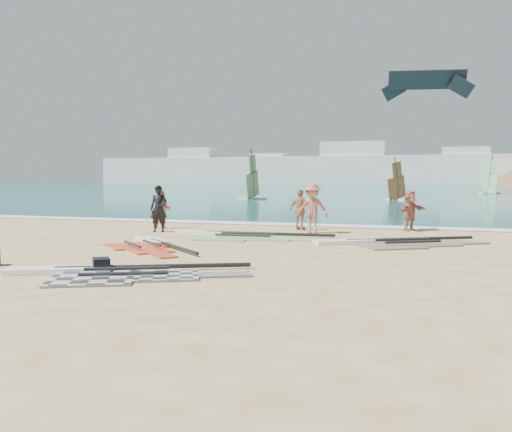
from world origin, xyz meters
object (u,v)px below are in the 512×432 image
(rig_orange, at_px, (388,243))
(beachgoer_mid, at_px, (312,208))
(rig_green, at_px, (236,236))
(beachgoer_left, at_px, (162,210))
(rig_red, at_px, (149,245))
(beachgoer_right, at_px, (410,211))
(rig_grey, at_px, (106,273))
(beachgoer_back, at_px, (300,210))
(gear_bag_far, at_px, (101,265))
(person_wetsuit, at_px, (159,209))

(rig_orange, height_order, beachgoer_mid, beachgoer_mid)
(rig_green, relative_size, rig_orange, 1.08)
(beachgoer_left, bearing_deg, rig_red, -83.02)
(beachgoer_left, distance_m, beachgoer_right, 10.52)
(rig_red, bearing_deg, rig_grey, -28.39)
(rig_grey, distance_m, beachgoer_back, 12.25)
(rig_orange, bearing_deg, beachgoer_left, 133.06)
(rig_green, height_order, gear_bag_far, gear_bag_far)
(person_wetsuit, bearing_deg, beachgoer_mid, 2.86)
(gear_bag_far, height_order, beachgoer_back, beachgoer_back)
(beachgoer_right, bearing_deg, rig_orange, -152.93)
(rig_orange, relative_size, gear_bag_far, 10.67)
(rig_grey, height_order, rig_green, rig_green)
(rig_orange, xyz_separation_m, beachgoer_mid, (-3.25, 2.80, 0.94))
(rig_grey, bearing_deg, rig_red, 82.50)
(rig_grey, distance_m, rig_red, 5.34)
(beachgoer_mid, bearing_deg, beachgoer_left, 179.75)
(rig_green, bearing_deg, beachgoer_right, 33.28)
(person_wetsuit, bearing_deg, gear_bag_far, -81.20)
(rig_orange, bearing_deg, beachgoer_mid, 107.73)
(person_wetsuit, height_order, beachgoer_right, person_wetsuit)
(beachgoer_right, bearing_deg, rig_red, 168.18)
(rig_red, xyz_separation_m, gear_bag_far, (1.32, -4.66, 0.11))
(person_wetsuit, distance_m, beachgoer_mid, 6.18)
(rig_orange, height_order, rig_red, rig_orange)
(gear_bag_far, relative_size, beachgoer_left, 0.32)
(beachgoer_right, bearing_deg, beachgoer_back, 134.77)
(beachgoer_back, relative_size, beachgoer_right, 1.01)
(rig_green, bearing_deg, rig_grey, -93.28)
(rig_red, distance_m, beachgoer_mid, 7.16)
(rig_red, relative_size, beachgoer_mid, 2.20)
(rig_red, relative_size, beachgoer_left, 2.65)
(rig_orange, distance_m, beachgoer_back, 5.75)
(person_wetsuit, relative_size, beachgoer_back, 1.11)
(gear_bag_far, bearing_deg, beachgoer_mid, 75.66)
(beachgoer_mid, bearing_deg, gear_bag_far, -105.20)
(gear_bag_far, bearing_deg, rig_grey, -44.57)
(beachgoer_right, bearing_deg, rig_grey, -172.76)
(rig_green, height_order, person_wetsuit, person_wetsuit)
(rig_grey, xyz_separation_m, rig_orange, (5.53, 8.11, 0.00))
(rig_orange, distance_m, gear_bag_far, 9.73)
(rig_orange, relative_size, beachgoer_right, 3.37)
(rig_grey, distance_m, beachgoer_mid, 11.19)
(rig_orange, bearing_deg, gear_bag_far, -159.03)
(rig_green, height_order, rig_orange, rig_green)
(rig_green, height_order, beachgoer_right, beachgoer_right)
(rig_grey, distance_m, beachgoer_right, 14.46)
(rig_orange, height_order, person_wetsuit, person_wetsuit)
(rig_orange, height_order, beachgoer_left, beachgoer_left)
(person_wetsuit, xyz_separation_m, beachgoer_right, (9.62, 3.78, -0.11))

